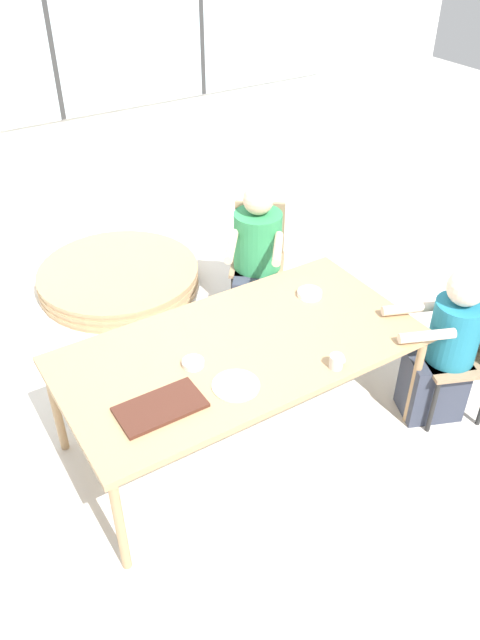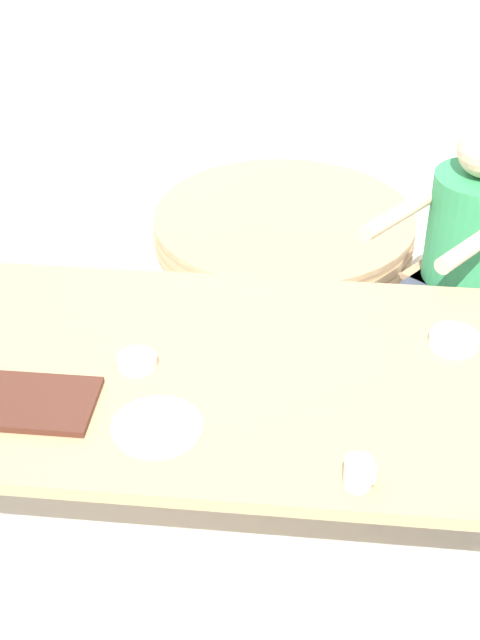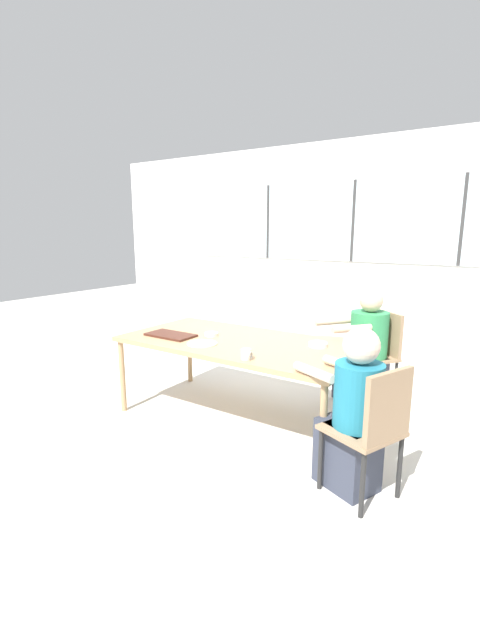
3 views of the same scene
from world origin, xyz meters
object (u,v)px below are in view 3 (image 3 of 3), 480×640
Objects in this scene: chair_for_man_blue_shirt at (374,423)px; bowl_white_shallow at (211,334)px; bowl_cereal at (318,344)px; person_woman_green_shirt at (364,352)px; person_man_blue_shirt at (353,417)px; folded_table_stack at (328,355)px; chair_for_woman_green_shirt at (380,348)px; coffee_mug at (246,354)px.

chair_for_man_blue_shirt is 7.14× the size of bowl_white_shallow.
bowl_white_shallow is 0.96m from bowl_cereal.
person_woman_green_shirt reaches higher than person_man_blue_shirt.
chair_for_man_blue_shirt is at bearing 147.35° from person_woman_green_shirt.
chair_for_man_blue_shirt is 0.65× the size of folded_table_stack.
chair_for_man_blue_shirt is 0.78× the size of person_woman_green_shirt.
chair_for_woman_green_shirt is 1.00× the size of chair_for_man_blue_shirt.
folded_table_stack is at bearing 47.64° from person_man_blue_shirt.
folded_table_stack is at bearing -6.28° from chair_for_woman_green_shirt.
bowl_white_shallow is (-1.08, -1.01, 0.24)m from person_woman_green_shirt.
person_woman_green_shirt reaches higher than coffee_mug.
folded_table_stack is (-1.30, 2.51, -0.42)m from chair_for_man_blue_shirt.
coffee_mug is at bearing 105.58° from chair_for_man_blue_shirt.
person_man_blue_shirt is 1.57m from bowl_white_shallow.
coffee_mug is (-0.83, 0.05, 0.26)m from person_man_blue_shirt.
bowl_white_shallow is at bearing -99.47° from folded_table_stack.
bowl_white_shallow is (-1.18, -1.15, 0.21)m from chair_for_woman_green_shirt.
person_man_blue_shirt is at bearing 90.00° from chair_for_man_blue_shirt.
chair_for_woman_green_shirt is 1.65m from person_man_blue_shirt.
person_woman_green_shirt reaches higher than bowl_white_shallow.
person_man_blue_shirt is 0.87m from coffee_mug.
person_woman_green_shirt is at bearing 90.00° from chair_for_woman_green_shirt.
person_woman_green_shirt is at bearing 80.38° from bowl_cereal.
coffee_mug is at bearing -115.11° from bowl_cereal.
folded_table_stack is (-0.75, 0.96, -0.39)m from person_woman_green_shirt.
chair_for_woman_green_shirt and chair_for_man_blue_shirt have the same top height.
chair_for_woman_green_shirt is 5.65× the size of bowl_cereal.
chair_for_woman_green_shirt is 1.66m from bowl_white_shallow.
folded_table_stack is (-0.85, 0.82, -0.42)m from chair_for_woman_green_shirt.
coffee_mug is 0.69m from bowl_cereal.
coffee_mug reaches higher than folded_table_stack.
bowl_cereal is (0.29, 0.62, -0.02)m from coffee_mug.
coffee_mug reaches higher than bowl_white_shallow.
coffee_mug is 0.67× the size of bowl_white_shallow.
chair_for_woman_green_shirt reaches higher than bowl_cereal.
chair_for_man_blue_shirt is at bearing -90.00° from person_man_blue_shirt.
chair_for_woman_green_shirt is at bearing -90.00° from person_woman_green_shirt.
person_man_blue_shirt is at bearing -51.53° from bowl_cereal.
bowl_cereal is at bearing 12.15° from bowl_white_shallow.
bowl_white_shallow is 0.79× the size of bowl_cereal.
person_woman_green_shirt is 1.28m from folded_table_stack.
bowl_white_shallow is at bearing 94.15° from chair_for_man_blue_shirt.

